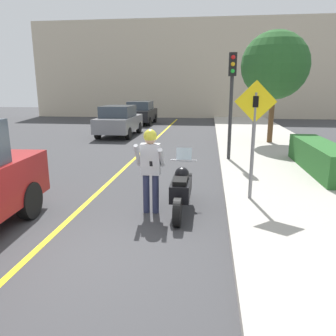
% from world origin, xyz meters
% --- Properties ---
extents(ground_plane, '(80.00, 80.00, 0.00)m').
position_xyz_m(ground_plane, '(0.00, 0.00, 0.00)').
color(ground_plane, '#38383A').
extents(sidewalk_curb, '(4.40, 44.00, 0.14)m').
position_xyz_m(sidewalk_curb, '(4.80, 4.00, 0.07)').
color(sidewalk_curb, '#ADA89E').
rests_on(sidewalk_curb, ground).
extents(road_center_line, '(0.12, 36.00, 0.01)m').
position_xyz_m(road_center_line, '(-0.60, 6.00, 0.00)').
color(road_center_line, yellow).
rests_on(road_center_line, ground).
extents(building_backdrop, '(28.00, 1.20, 8.47)m').
position_xyz_m(building_backdrop, '(0.00, 26.00, 4.24)').
color(building_backdrop, beige).
rests_on(building_backdrop, ground).
extents(motorcycle, '(0.62, 2.30, 1.27)m').
position_xyz_m(motorcycle, '(1.62, 2.35, 0.49)').
color(motorcycle, black).
rests_on(motorcycle, ground).
extents(person_biker, '(0.59, 0.49, 1.80)m').
position_xyz_m(person_biker, '(0.99, 2.11, 1.11)').
color(person_biker, '#282D4C').
rests_on(person_biker, ground).
extents(crossing_sign, '(0.91, 0.08, 2.64)m').
position_xyz_m(crossing_sign, '(3.16, 2.93, 1.73)').
color(crossing_sign, slate).
rests_on(crossing_sign, sidewalk_curb).
extents(traffic_light, '(0.26, 0.30, 3.63)m').
position_xyz_m(traffic_light, '(2.91, 7.24, 2.67)').
color(traffic_light, '#2D2D30').
rests_on(traffic_light, sidewalk_curb).
extents(hedge_row, '(0.90, 4.23, 0.84)m').
position_xyz_m(hedge_row, '(5.60, 5.91, 0.56)').
color(hedge_row, '#286028').
rests_on(hedge_row, sidewalk_curb).
extents(street_tree, '(3.00, 3.00, 4.97)m').
position_xyz_m(street_tree, '(5.02, 11.31, 3.59)').
color(street_tree, brown).
rests_on(street_tree, sidewalk_curb).
extents(parked_car_grey, '(1.88, 4.20, 1.68)m').
position_xyz_m(parked_car_grey, '(-2.81, 13.43, 0.86)').
color(parked_car_grey, black).
rests_on(parked_car_grey, ground).
extents(parked_car_black, '(1.88, 4.20, 1.68)m').
position_xyz_m(parked_car_black, '(-2.88, 19.77, 0.86)').
color(parked_car_black, black).
rests_on(parked_car_black, ground).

